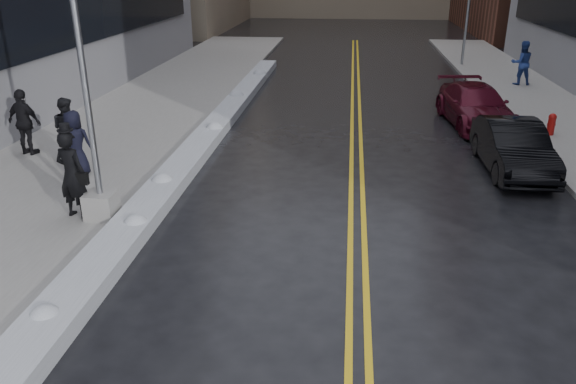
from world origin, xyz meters
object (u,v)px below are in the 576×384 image
(pedestrian_c, at_px, (75,143))
(car_black, at_px, (513,147))
(fire_hydrant, at_px, (552,123))
(traffic_signal, at_px, (469,4))
(car_maroon, at_px, (475,106))
(pedestrian_d, at_px, (25,122))
(pedestrian_fedora, at_px, (72,175))
(lamppost, at_px, (89,116))
(pedestrian_b, at_px, (67,129))
(pedestrian_east, at_px, (522,63))

(pedestrian_c, relative_size, car_black, 0.41)
(fire_hydrant, bearing_deg, traffic_signal, 92.05)
(fire_hydrant, bearing_deg, car_maroon, 145.21)
(car_maroon, bearing_deg, traffic_signal, 75.91)
(fire_hydrant, bearing_deg, pedestrian_d, -166.74)
(pedestrian_fedora, xyz_separation_m, car_black, (10.77, 4.62, -0.45))
(fire_hydrant, xyz_separation_m, car_maroon, (-2.22, 1.54, 0.16))
(car_maroon, bearing_deg, car_black, -95.21)
(fire_hydrant, distance_m, car_black, 3.99)
(pedestrian_d, xyz_separation_m, car_maroon, (14.16, 5.40, -0.43))
(car_black, bearing_deg, fire_hydrant, 56.69)
(lamppost, relative_size, car_black, 1.77)
(pedestrian_b, relative_size, pedestrian_c, 1.03)
(pedestrian_c, height_order, pedestrian_d, pedestrian_d)
(lamppost, relative_size, pedestrian_east, 3.77)
(fire_hydrant, bearing_deg, car_black, -122.20)
(pedestrian_c, bearing_deg, traffic_signal, -130.22)
(pedestrian_fedora, bearing_deg, pedestrian_east, -115.86)
(pedestrian_c, bearing_deg, pedestrian_b, -61.17)
(pedestrian_east, height_order, car_maroon, pedestrian_east)
(pedestrian_fedora, height_order, pedestrian_east, pedestrian_fedora)
(lamppost, xyz_separation_m, car_maroon, (10.08, 9.54, -1.82))
(fire_hydrant, xyz_separation_m, pedestrian_c, (-14.09, -5.37, 0.49))
(pedestrian_east, bearing_deg, pedestrian_c, 37.95)
(lamppost, xyz_separation_m, fire_hydrant, (12.30, 8.00, -1.98))
(pedestrian_fedora, relative_size, car_black, 0.47)
(traffic_signal, bearing_deg, car_maroon, -97.84)
(pedestrian_b, relative_size, pedestrian_d, 0.93)
(traffic_signal, distance_m, pedestrian_d, 24.01)
(pedestrian_d, bearing_deg, fire_hydrant, -152.17)
(fire_hydrant, xyz_separation_m, pedestrian_east, (1.20, 8.53, 0.61))
(pedestrian_c, height_order, car_black, pedestrian_c)
(pedestrian_b, distance_m, car_black, 12.82)
(car_maroon, bearing_deg, lamppost, -142.85)
(pedestrian_b, bearing_deg, traffic_signal, -109.90)
(pedestrian_b, xyz_separation_m, pedestrian_c, (0.83, -1.23, -0.03))
(pedestrian_c, bearing_deg, fire_hydrant, -164.31)
(pedestrian_fedora, bearing_deg, pedestrian_c, -50.98)
(fire_hydrant, bearing_deg, pedestrian_b, -164.49)
(pedestrian_c, relative_size, pedestrian_d, 0.90)
(lamppost, distance_m, pedestrian_east, 21.38)
(pedestrian_b, bearing_deg, car_maroon, -137.33)
(fire_hydrant, height_order, pedestrian_d, pedestrian_d)
(pedestrian_fedora, relative_size, pedestrian_east, 1.00)
(pedestrian_b, distance_m, pedestrian_d, 1.49)
(pedestrian_fedora, distance_m, car_maroon, 14.33)
(car_maroon, bearing_deg, pedestrian_b, -162.17)
(pedestrian_c, height_order, pedestrian_east, pedestrian_east)
(lamppost, bearing_deg, traffic_signal, 61.79)
(pedestrian_c, distance_m, pedestrian_east, 20.66)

